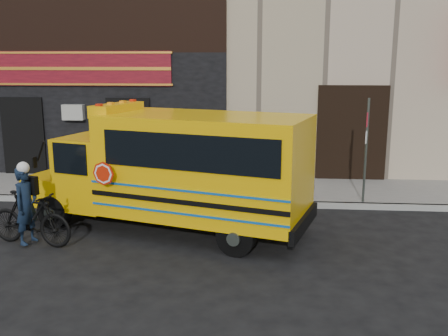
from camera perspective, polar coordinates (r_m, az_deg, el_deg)
ground at (r=11.32m, az=-1.88°, el=-8.02°), size 120.00×120.00×0.00m
curb at (r=13.76m, az=-0.65°, el=-3.98°), size 40.00×0.20×0.15m
sidewalk at (r=15.20m, az=-0.13°, el=-2.41°), size 40.00×3.00×0.15m
building at (r=21.16m, az=1.26°, el=18.23°), size 20.00×10.70×12.00m
school_bus at (r=11.46m, az=-5.25°, el=0.05°), size 7.22×4.05×2.92m
sign_pole at (r=13.75m, az=15.92°, el=2.21°), size 0.10×0.25×2.95m
bicycle at (r=11.52m, az=-21.26°, el=-5.39°), size 2.05×0.97×1.19m
cyclist at (r=11.47m, az=-21.64°, el=-4.23°), size 0.55×0.70×1.68m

